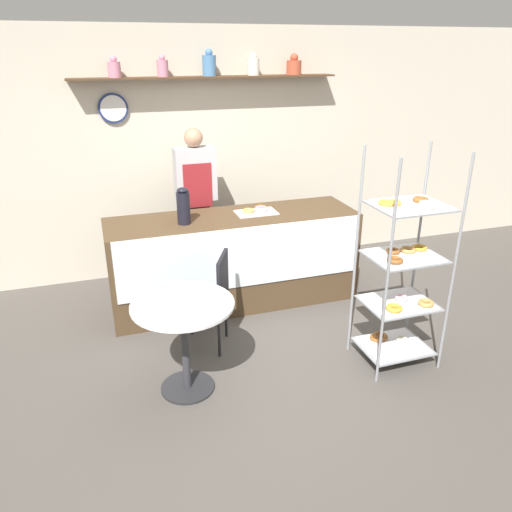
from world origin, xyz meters
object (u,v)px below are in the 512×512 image
(cafe_chair, at_px, (213,292))
(person_worker, at_px, (196,202))
(donut_tray_counter, at_px, (257,210))
(coffee_carafe, at_px, (183,206))
(pastry_rack, at_px, (402,274))
(cafe_table, at_px, (184,325))

(cafe_chair, bearing_deg, person_worker, -161.27)
(person_worker, relative_size, donut_tray_counter, 4.21)
(person_worker, distance_m, coffee_carafe, 0.73)
(coffee_carafe, bearing_deg, cafe_chair, -82.61)
(pastry_rack, bearing_deg, person_worker, 121.22)
(cafe_table, bearing_deg, cafe_chair, 56.72)
(pastry_rack, relative_size, coffee_carafe, 5.16)
(cafe_chair, relative_size, donut_tray_counter, 2.14)
(person_worker, height_order, cafe_chair, person_worker)
(cafe_chair, bearing_deg, pastry_rack, 89.83)
(person_worker, height_order, donut_tray_counter, person_worker)
(donut_tray_counter, bearing_deg, cafe_chair, -129.54)
(donut_tray_counter, bearing_deg, pastry_rack, -64.06)
(donut_tray_counter, bearing_deg, cafe_table, -127.19)
(person_worker, xyz_separation_m, coffee_carafe, (-0.26, -0.66, 0.17))
(cafe_chair, bearing_deg, coffee_carafe, -146.96)
(coffee_carafe, xyz_separation_m, donut_tray_counter, (0.76, 0.11, -0.15))
(coffee_carafe, distance_m, donut_tray_counter, 0.79)
(cafe_table, height_order, cafe_chair, cafe_chair)
(pastry_rack, bearing_deg, coffee_carafe, 137.24)
(cafe_chair, distance_m, donut_tray_counter, 1.14)
(pastry_rack, xyz_separation_m, donut_tray_counter, (-0.72, 1.49, 0.16))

